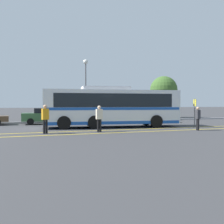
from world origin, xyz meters
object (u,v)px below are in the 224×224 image
at_px(parked_car_2, 95,116).
at_px(bus_stop_sign, 195,109).
at_px(parked_car_1, 45,116).
at_px(street_lamp, 86,76).
at_px(tree_0, 164,90).
at_px(pedestrian_2, 45,117).
at_px(pedestrian_0, 198,117).
at_px(transit_bus, 112,106).
at_px(pedestrian_1, 99,117).

xyz_separation_m(parked_car_2, bus_stop_sign, (6.18, -7.66, 0.78)).
bearing_deg(parked_car_1, street_lamp, 124.67).
xyz_separation_m(bus_stop_sign, tree_0, (5.02, 13.34, 2.31)).
height_order(parked_car_2, pedestrian_2, pedestrian_2).
height_order(parked_car_2, pedestrian_0, pedestrian_0).
bearing_deg(bus_stop_sign, transit_bus, -102.40).
height_order(transit_bus, parked_car_2, transit_bus).
distance_m(parked_car_1, pedestrian_0, 13.57).
height_order(transit_bus, pedestrian_0, transit_bus).
bearing_deg(pedestrian_2, transit_bus, -174.23).
bearing_deg(pedestrian_1, transit_bus, 51.79).
bearing_deg(parked_car_1, parked_car_2, 97.62).
relative_size(pedestrian_0, pedestrian_2, 0.91).
bearing_deg(bus_stop_sign, pedestrian_0, -24.69).
bearing_deg(pedestrian_1, tree_0, 41.22).
bearing_deg(bus_stop_sign, street_lamp, -139.61).
height_order(parked_car_2, tree_0, tree_0).
height_order(parked_car_1, pedestrian_2, pedestrian_2).
relative_size(parked_car_1, street_lamp, 0.63).
relative_size(pedestrian_1, pedestrian_2, 0.97).
bearing_deg(pedestrian_1, parked_car_2, 70.58).
xyz_separation_m(parked_car_1, parked_car_2, (4.88, 0.32, -0.08)).
relative_size(pedestrian_2, bus_stop_sign, 0.80).
bearing_deg(tree_0, pedestrian_0, -112.35).
distance_m(pedestrian_2, bus_stop_sign, 11.76).
distance_m(transit_bus, street_lamp, 8.41).
bearing_deg(transit_bus, parked_car_2, -173.43).
distance_m(parked_car_1, parked_car_2, 4.89).
bearing_deg(pedestrian_2, tree_0, -162.43).
bearing_deg(pedestrian_0, parked_car_1, -121.62).
relative_size(transit_bus, pedestrian_1, 6.32).
bearing_deg(pedestrian_1, pedestrian_2, 170.73).
bearing_deg(tree_0, transit_bus, -135.49).
relative_size(parked_car_1, pedestrian_2, 2.31).
relative_size(parked_car_2, pedestrian_0, 2.39).
xyz_separation_m(pedestrian_1, pedestrian_2, (-3.48, 0.21, 0.04)).
relative_size(bus_stop_sign, tree_0, 0.41).
height_order(transit_bus, tree_0, tree_0).
distance_m(parked_car_1, bus_stop_sign, 13.29).
bearing_deg(parked_car_2, transit_bus, 176.74).
distance_m(bus_stop_sign, tree_0, 14.44).
bearing_deg(street_lamp, tree_0, 15.93).
bearing_deg(transit_bus, pedestrian_2, -54.48).
relative_size(pedestrian_0, street_lamp, 0.25).
xyz_separation_m(bus_stop_sign, street_lamp, (-6.52, 10.05, 3.39)).
relative_size(parked_car_1, tree_0, 0.76).
distance_m(transit_bus, pedestrian_0, 6.64).
bearing_deg(transit_bus, bus_stop_sign, 77.60).
xyz_separation_m(transit_bus, tree_0, (11.28, 11.08, 2.08)).
height_order(transit_bus, pedestrian_2, transit_bus).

